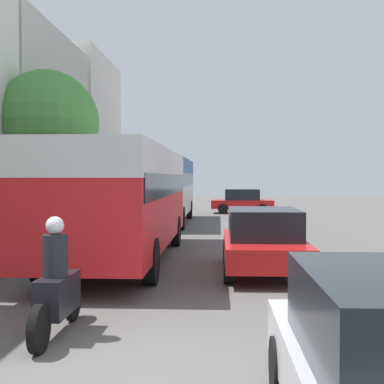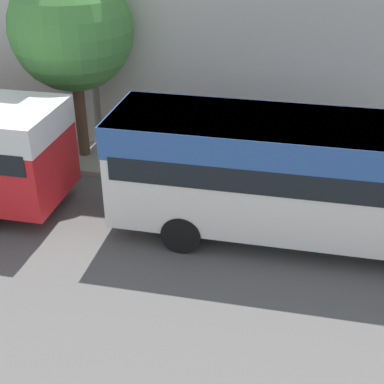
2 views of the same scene
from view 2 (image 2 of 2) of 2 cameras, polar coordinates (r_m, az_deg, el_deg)
building_far_terrace at (r=19.72m, az=7.06°, el=19.38°), size 6.58×9.60×8.84m
bus_following at (r=13.10m, az=13.45°, el=2.53°), size 2.63×10.13×3.17m
street_tree at (r=16.94m, az=-12.74°, el=16.57°), size 3.70×3.70×5.95m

